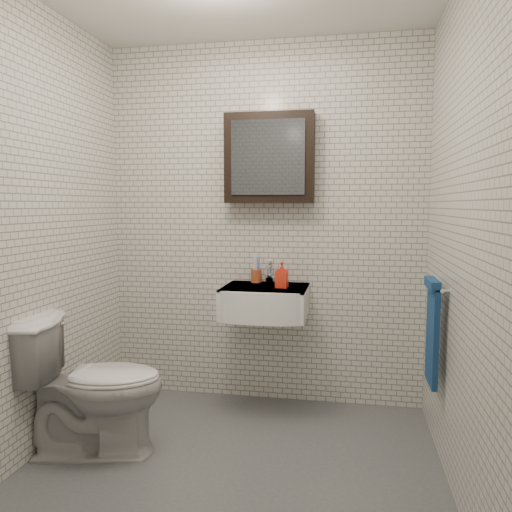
% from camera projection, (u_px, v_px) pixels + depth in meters
% --- Properties ---
extents(ground, '(2.20, 2.00, 0.01)m').
position_uv_depth(ground, '(231.00, 468.00, 2.63)').
color(ground, '#4C4F54').
rests_on(ground, ground).
extents(room_shell, '(2.22, 2.02, 2.51)m').
position_uv_depth(room_shell, '(230.00, 189.00, 2.48)').
color(room_shell, silver).
rests_on(room_shell, ground).
extents(washbasin, '(0.55, 0.50, 0.20)m').
position_uv_depth(washbasin, '(264.00, 302.00, 3.26)').
color(washbasin, white).
rests_on(washbasin, room_shell).
extents(faucet, '(0.06, 0.20, 0.15)m').
position_uv_depth(faucet, '(269.00, 273.00, 3.44)').
color(faucet, silver).
rests_on(faucet, washbasin).
extents(mirror_cabinet, '(0.60, 0.15, 0.60)m').
position_uv_depth(mirror_cabinet, '(269.00, 158.00, 3.35)').
color(mirror_cabinet, black).
rests_on(mirror_cabinet, room_shell).
extents(towel_rail, '(0.09, 0.30, 0.58)m').
position_uv_depth(towel_rail, '(433.00, 327.00, 2.71)').
color(towel_rail, silver).
rests_on(towel_rail, room_shell).
extents(toothbrush_cup, '(0.08, 0.08, 0.20)m').
position_uv_depth(toothbrush_cup, '(256.00, 275.00, 3.47)').
color(toothbrush_cup, '#A64929').
rests_on(toothbrush_cup, washbasin).
extents(soap_bottle, '(0.08, 0.08, 0.17)m').
position_uv_depth(soap_bottle, '(282.00, 275.00, 3.24)').
color(soap_bottle, orange).
rests_on(soap_bottle, washbasin).
extents(toilet, '(0.84, 0.59, 0.79)m').
position_uv_depth(toilet, '(93.00, 384.00, 2.77)').
color(toilet, white).
rests_on(toilet, ground).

